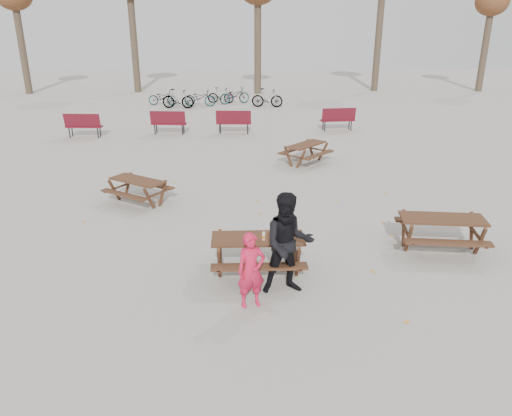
{
  "coord_description": "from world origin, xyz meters",
  "views": [
    {
      "loc": [
        -0.37,
        -8.8,
        4.8
      ],
      "look_at": [
        0.0,
        1.0,
        1.0
      ],
      "focal_mm": 35.0,
      "sensor_mm": 36.0,
      "label": 1
    }
  ],
  "objects_px": {
    "main_picnic_table": "(258,246)",
    "food_tray": "(277,240)",
    "picnic_table_north": "(138,191)",
    "picnic_table_far": "(306,154)",
    "adult": "(288,244)",
    "child": "(251,271)",
    "picnic_table_east": "(441,234)",
    "soda_bottle": "(264,236)"
  },
  "relations": [
    {
      "from": "main_picnic_table",
      "to": "food_tray",
      "type": "bearing_deg",
      "value": -27.78
    },
    {
      "from": "picnic_table_east",
      "to": "child",
      "type": "bearing_deg",
      "value": -145.92
    },
    {
      "from": "soda_bottle",
      "to": "picnic_table_far",
      "type": "xyz_separation_m",
      "value": [
        1.88,
        7.96,
        -0.51
      ]
    },
    {
      "from": "food_tray",
      "to": "picnic_table_east",
      "type": "height_order",
      "value": "food_tray"
    },
    {
      "from": "main_picnic_table",
      "to": "picnic_table_north",
      "type": "xyz_separation_m",
      "value": [
        -3.09,
        4.11,
        -0.25
      ]
    },
    {
      "from": "food_tray",
      "to": "soda_bottle",
      "type": "distance_m",
      "value": 0.26
    },
    {
      "from": "main_picnic_table",
      "to": "soda_bottle",
      "type": "bearing_deg",
      "value": -47.4
    },
    {
      "from": "picnic_table_north",
      "to": "picnic_table_far",
      "type": "height_order",
      "value": "picnic_table_far"
    },
    {
      "from": "picnic_table_east",
      "to": "main_picnic_table",
      "type": "bearing_deg",
      "value": -159.77
    },
    {
      "from": "child",
      "to": "adult",
      "type": "height_order",
      "value": "adult"
    },
    {
      "from": "picnic_table_east",
      "to": "picnic_table_north",
      "type": "bearing_deg",
      "value": 163.18
    },
    {
      "from": "soda_bottle",
      "to": "picnic_table_east",
      "type": "distance_m",
      "value": 4.05
    },
    {
      "from": "food_tray",
      "to": "picnic_table_far",
      "type": "xyz_separation_m",
      "value": [
        1.64,
        8.03,
        -0.45
      ]
    },
    {
      "from": "main_picnic_table",
      "to": "picnic_table_far",
      "type": "distance_m",
      "value": 8.1
    },
    {
      "from": "child",
      "to": "picnic_table_far",
      "type": "relative_size",
      "value": 0.87
    },
    {
      "from": "picnic_table_far",
      "to": "child",
      "type": "bearing_deg",
      "value": -150.52
    },
    {
      "from": "soda_bottle",
      "to": "child",
      "type": "distance_m",
      "value": 1.11
    },
    {
      "from": "adult",
      "to": "picnic_table_far",
      "type": "xyz_separation_m",
      "value": [
        1.47,
        8.56,
        -0.62
      ]
    },
    {
      "from": "picnic_table_far",
      "to": "soda_bottle",
      "type": "bearing_deg",
      "value": -150.4
    },
    {
      "from": "picnic_table_east",
      "to": "picnic_table_north",
      "type": "height_order",
      "value": "picnic_table_east"
    },
    {
      "from": "picnic_table_east",
      "to": "food_tray",
      "type": "bearing_deg",
      "value": -155.92
    },
    {
      "from": "picnic_table_north",
      "to": "adult",
      "type": "bearing_deg",
      "value": -19.17
    },
    {
      "from": "child",
      "to": "adult",
      "type": "relative_size",
      "value": 0.72
    },
    {
      "from": "picnic_table_far",
      "to": "picnic_table_north",
      "type": "bearing_deg",
      "value": 169.22
    },
    {
      "from": "child",
      "to": "picnic_table_east",
      "type": "height_order",
      "value": "child"
    },
    {
      "from": "adult",
      "to": "child",
      "type": "bearing_deg",
      "value": -151.32
    },
    {
      "from": "main_picnic_table",
      "to": "picnic_table_far",
      "type": "xyz_separation_m",
      "value": [
        1.99,
        7.85,
        -0.25
      ]
    },
    {
      "from": "adult",
      "to": "picnic_table_far",
      "type": "bearing_deg",
      "value": 74.6
    },
    {
      "from": "food_tray",
      "to": "child",
      "type": "distance_m",
      "value": 1.13
    },
    {
      "from": "main_picnic_table",
      "to": "picnic_table_east",
      "type": "distance_m",
      "value": 4.11
    },
    {
      "from": "food_tray",
      "to": "picnic_table_north",
      "type": "height_order",
      "value": "food_tray"
    },
    {
      "from": "picnic_table_north",
      "to": "food_tray",
      "type": "bearing_deg",
      "value": -17.26
    },
    {
      "from": "main_picnic_table",
      "to": "adult",
      "type": "bearing_deg",
      "value": -54.06
    },
    {
      "from": "food_tray",
      "to": "picnic_table_east",
      "type": "distance_m",
      "value": 3.83
    },
    {
      "from": "main_picnic_table",
      "to": "picnic_table_east",
      "type": "height_order",
      "value": "main_picnic_table"
    },
    {
      "from": "soda_bottle",
      "to": "picnic_table_east",
      "type": "relative_size",
      "value": 0.1
    },
    {
      "from": "main_picnic_table",
      "to": "child",
      "type": "relative_size",
      "value": 1.31
    },
    {
      "from": "food_tray",
      "to": "soda_bottle",
      "type": "xyz_separation_m",
      "value": [
        -0.24,
        0.07,
        0.05
      ]
    },
    {
      "from": "adult",
      "to": "main_picnic_table",
      "type": "bearing_deg",
      "value": 120.27
    },
    {
      "from": "main_picnic_table",
      "to": "child",
      "type": "bearing_deg",
      "value": -97.99
    },
    {
      "from": "child",
      "to": "soda_bottle",
      "type": "bearing_deg",
      "value": 60.08
    },
    {
      "from": "child",
      "to": "adult",
      "type": "distance_m",
      "value": 0.87
    }
  ]
}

